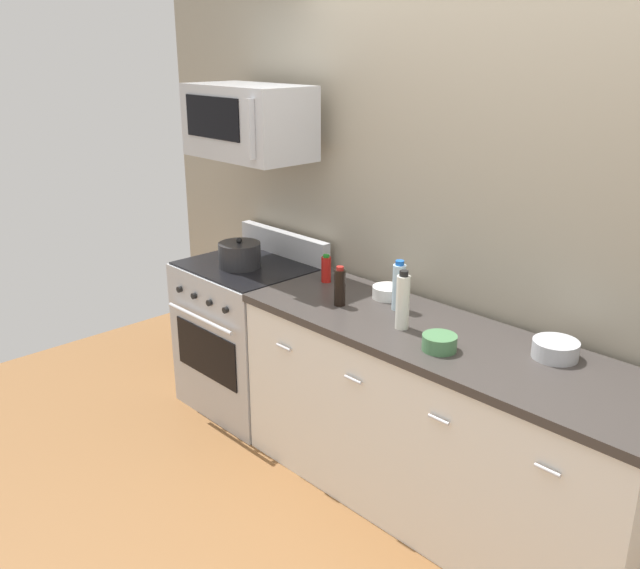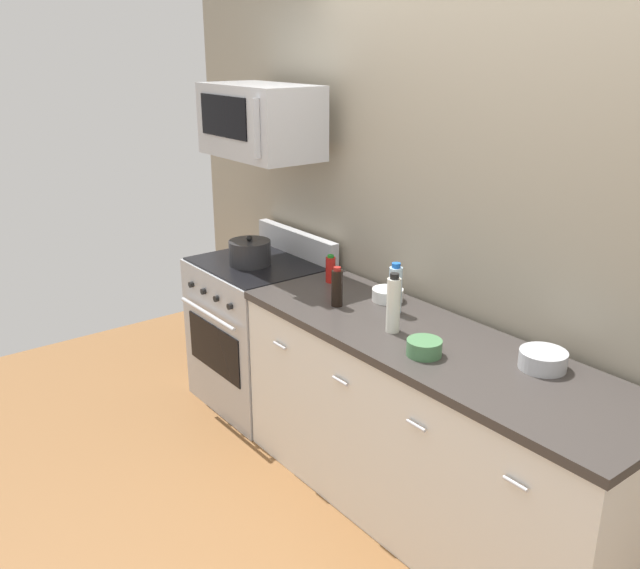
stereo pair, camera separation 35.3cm
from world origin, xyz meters
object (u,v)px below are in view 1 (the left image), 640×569
(bottle_soy_sauce_dark, at_px, (340,287))
(bowl_green_glaze, at_px, (439,342))
(microwave, at_px, (249,122))
(bowl_steel_prep, at_px, (555,349))
(bottle_water_clear, at_px, (399,286))
(bottle_vinegar_white, at_px, (403,301))
(bowl_white_ceramic, at_px, (388,292))
(bottle_hot_sauce_red, at_px, (326,269))
(range_oven, at_px, (250,335))
(stockpot, at_px, (240,255))

(bottle_soy_sauce_dark, bearing_deg, bowl_green_glaze, -5.85)
(microwave, xyz_separation_m, bowl_steel_prep, (1.89, 0.11, -0.79))
(bottle_water_clear, xyz_separation_m, bottle_soy_sauce_dark, (-0.24, -0.17, -0.02))
(bottle_vinegar_white, height_order, bowl_white_ceramic, bottle_vinegar_white)
(bottle_hot_sauce_red, xyz_separation_m, bowl_steel_prep, (1.35, 0.02, -0.03))
(bowl_white_ceramic, bearing_deg, bottle_hot_sauce_red, -172.28)
(bottle_soy_sauce_dark, height_order, bowl_steel_prep, bottle_soy_sauce_dark)
(bowl_green_glaze, distance_m, bowl_white_ceramic, 0.65)
(bottle_water_clear, distance_m, bowl_white_ceramic, 0.19)
(bottle_water_clear, bearing_deg, microwave, -177.05)
(range_oven, bearing_deg, bottle_vinegar_white, -3.16)
(bottle_water_clear, relative_size, bottle_hot_sauce_red, 1.62)
(bowl_green_glaze, bearing_deg, bottle_water_clear, 151.11)
(range_oven, bearing_deg, microwave, 89.71)
(microwave, bearing_deg, bowl_white_ceramic, 8.46)
(bottle_water_clear, bearing_deg, bottle_vinegar_white, -45.72)
(bowl_green_glaze, bearing_deg, bottle_vinegar_white, 165.54)
(bottle_water_clear, bearing_deg, bowl_white_ceramic, 149.09)
(stockpot, bearing_deg, bowl_steel_prep, 6.23)
(bowl_steel_prep, relative_size, stockpot, 0.78)
(bowl_white_ceramic, distance_m, bowl_steel_prep, 0.95)
(range_oven, xyz_separation_m, bottle_hot_sauce_red, (0.54, 0.13, 0.52))
(bottle_vinegar_white, bearing_deg, bottle_water_clear, 134.28)
(bottle_vinegar_white, distance_m, bottle_hot_sauce_red, 0.74)
(bottle_water_clear, relative_size, bottle_soy_sauce_dark, 1.24)
(range_oven, xyz_separation_m, stockpot, (0.00, -0.05, 0.53))
(bottle_hot_sauce_red, bearing_deg, stockpot, -161.16)
(bowl_green_glaze, relative_size, bowl_steel_prep, 0.78)
(bottle_water_clear, height_order, bottle_vinegar_white, bottle_vinegar_white)
(range_oven, xyz_separation_m, bottle_soy_sauce_dark, (0.84, -0.07, 0.55))
(bottle_vinegar_white, relative_size, bowl_green_glaze, 1.85)
(microwave, height_order, bowl_white_ceramic, microwave)
(bottle_vinegar_white, relative_size, bottle_soy_sauce_dark, 1.37)
(stockpot, bearing_deg, bottle_soy_sauce_dark, -1.03)
(bottle_hot_sauce_red, bearing_deg, bottle_soy_sauce_dark, -33.33)
(bowl_green_glaze, bearing_deg, bottle_soy_sauce_dark, 174.15)
(bottle_vinegar_white, distance_m, bowl_steel_prep, 0.69)
(bottle_vinegar_white, xyz_separation_m, stockpot, (-1.24, 0.02, -0.06))
(bottle_water_clear, height_order, bottle_soy_sauce_dark, bottle_water_clear)
(microwave, distance_m, bottle_vinegar_white, 1.43)
(bottle_water_clear, relative_size, stockpot, 1.02)
(microwave, bearing_deg, bottle_water_clear, 2.95)
(bottle_water_clear, xyz_separation_m, bowl_green_glaze, (0.43, -0.24, -0.08))
(microwave, relative_size, bowl_green_glaze, 4.94)
(range_oven, distance_m, microwave, 1.28)
(bowl_steel_prep, bearing_deg, bottle_soy_sauce_dark, -168.11)
(bottle_hot_sauce_red, height_order, bowl_white_ceramic, bottle_hot_sauce_red)
(bottle_water_clear, bearing_deg, bottle_soy_sauce_dark, -144.89)
(bowl_green_glaze, height_order, bowl_white_ceramic, bowl_green_glaze)
(bowl_steel_prep, xyz_separation_m, stockpot, (-1.89, -0.21, 0.03))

